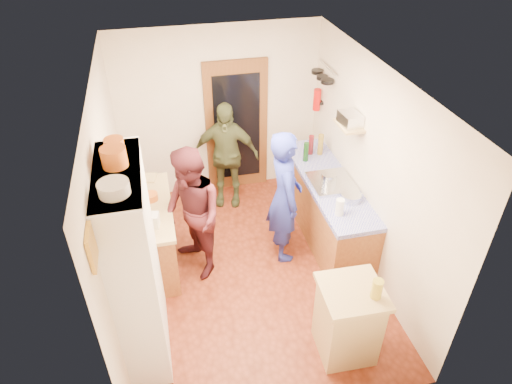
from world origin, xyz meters
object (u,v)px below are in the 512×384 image
object	(u,v)px
person_hob	(288,198)
right_counter_base	(326,208)
hutch_body	(136,267)
person_back	(226,155)
person_left	(193,213)
island_base	(347,322)

from	to	relation	value
person_hob	right_counter_base	bearing A→B (deg)	-63.34
person_hob	hutch_body	bearing A→B (deg)	121.93
right_counter_base	person_hob	size ratio (longest dim) A/B	1.21
person_hob	person_back	size ratio (longest dim) A/B	1.10
right_counter_base	person_left	size ratio (longest dim) A/B	1.26
person_hob	island_base	bearing A→B (deg)	-170.40
island_base	person_left	bearing A→B (deg)	130.07
hutch_body	person_hob	distance (m)	2.12
right_counter_base	person_back	xyz separation A→B (m)	(-1.19, 1.06, 0.41)
person_hob	person_left	xyz separation A→B (m)	(-1.19, 0.02, -0.03)
person_hob	person_back	world-z (taller)	person_hob
island_base	person_back	size ratio (longest dim) A/B	0.52
right_counter_base	person_back	world-z (taller)	person_back
person_hob	person_left	size ratio (longest dim) A/B	1.04
person_left	hutch_body	bearing A→B (deg)	-52.48
person_hob	person_left	bearing A→B (deg)	92.40
island_base	person_hob	distance (m)	1.70
island_base	right_counter_base	bearing A→B (deg)	76.19
right_counter_base	island_base	size ratio (longest dim) A/B	2.56
right_counter_base	island_base	world-z (taller)	island_base
person_back	person_left	bearing A→B (deg)	-100.12
island_base	person_back	distance (m)	3.07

